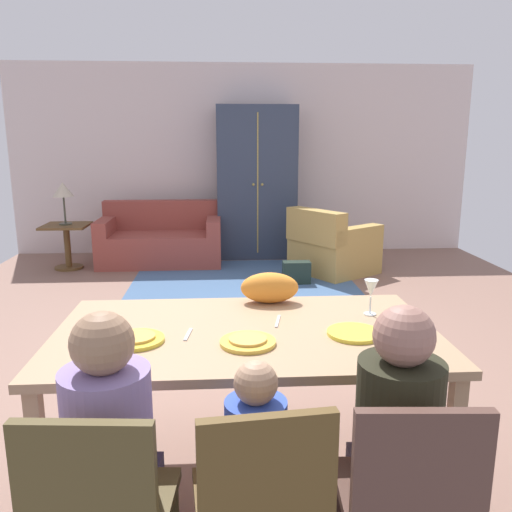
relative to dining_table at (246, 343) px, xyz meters
name	(u,v)px	position (x,y,z in m)	size (l,w,h in m)	color
ground_plane	(260,331)	(0.21, 1.99, -0.70)	(6.65, 6.70, 0.02)	#836052
back_wall	(243,160)	(0.21, 5.39, 0.66)	(6.65, 0.10, 2.70)	silver
dining_table	(246,343)	(0.00, 0.00, 0.00)	(1.81, 1.03, 0.76)	tan
plate_near_man	(136,340)	(-0.50, -0.12, 0.08)	(0.25, 0.25, 0.02)	yellow
pizza_near_man	(136,337)	(-0.50, -0.12, 0.09)	(0.17, 0.17, 0.01)	gold
plate_near_child	(248,342)	(0.00, -0.18, 0.08)	(0.25, 0.25, 0.02)	#E8BE44
pizza_near_child	(248,339)	(0.00, -0.18, 0.09)	(0.17, 0.17, 0.01)	gold
plate_near_woman	(354,333)	(0.50, -0.10, 0.08)	(0.25, 0.25, 0.02)	yellow
wine_glass	(371,290)	(0.65, 0.18, 0.20)	(0.07, 0.07, 0.19)	silver
fork	(188,334)	(-0.27, -0.05, 0.07)	(0.02, 0.15, 0.01)	silver
knife	(278,321)	(0.16, 0.10, 0.07)	(0.01, 0.17, 0.01)	silver
dining_chair_man	(101,511)	(-0.50, -0.88, -0.20)	(0.45, 0.45, 0.87)	#4E4020
person_man	(114,471)	(-0.49, -0.70, -0.18)	(0.30, 0.41, 1.11)	#322C46
dining_chair_child	(261,504)	(0.01, -0.88, -0.20)	(0.46, 0.46, 0.87)	brown
person_child	(254,486)	(0.00, -0.71, -0.26)	(0.22, 0.30, 0.92)	#3B4440
dining_chair_woman	(407,498)	(0.49, -0.88, -0.20)	(0.45, 0.45, 0.87)	#51352C
person_woman	(393,460)	(0.50, -0.70, -0.18)	(0.30, 0.41, 1.11)	#3F3645
cat	(270,288)	(0.15, 0.42, 0.15)	(0.32, 0.16, 0.17)	orange
area_rug	(242,277)	(0.12, 3.79, -0.69)	(2.60, 1.80, 0.01)	#416088
couch	(161,241)	(-0.94, 4.65, -0.39)	(1.61, 0.86, 0.82)	brown
armchair	(332,248)	(1.25, 3.96, -0.37)	(1.19, 1.19, 0.82)	tan
armoire	(256,183)	(0.37, 5.00, 0.36)	(1.10, 0.59, 2.10)	#303A4F
side_table	(67,240)	(-2.12, 4.39, -0.32)	(0.56, 0.56, 0.58)	brown
table_lamp	(63,191)	(-2.12, 4.39, 0.31)	(0.26, 0.26, 0.54)	#404133
handbag	(296,272)	(0.75, 3.49, -0.56)	(0.32, 0.16, 0.26)	#1B2A23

